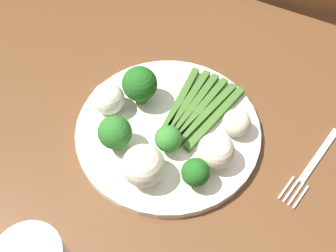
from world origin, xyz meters
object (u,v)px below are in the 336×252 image
(plate, at_px, (168,130))
(asparagus_bundle, at_px, (197,108))
(dining_table, at_px, (189,194))
(broccoli_left, at_px, (169,137))
(fork, at_px, (311,166))
(broccoli_back_right, at_px, (195,173))
(cauliflower_back, at_px, (237,123))
(cauliflower_front_left, at_px, (108,99))
(broccoli_near_center, at_px, (115,133))
(cauliflower_outer_edge, at_px, (216,151))
(cauliflower_edge, at_px, (144,166))
(chair, at_px, (279,58))
(broccoli_right, at_px, (140,84))

(plate, height_order, asparagus_bundle, asparagus_bundle)
(dining_table, bearing_deg, plate, -30.16)
(broccoli_left, xyz_separation_m, fork, (-0.21, -0.08, -0.04))
(broccoli_back_right, bearing_deg, asparagus_bundle, -66.25)
(cauliflower_back, xyz_separation_m, cauliflower_front_left, (0.20, 0.05, 0.00))
(cauliflower_front_left, bearing_deg, fork, -170.05)
(broccoli_back_right, bearing_deg, broccoli_left, -31.18)
(asparagus_bundle, xyz_separation_m, broccoli_back_right, (-0.05, 0.12, 0.02))
(broccoli_near_center, xyz_separation_m, fork, (-0.28, -0.11, -0.05))
(broccoli_left, distance_m, cauliflower_outer_edge, 0.07)
(cauliflower_back, relative_size, fork, 0.27)
(fork, bearing_deg, plate, -66.79)
(broccoli_left, height_order, cauliflower_outer_edge, cauliflower_outer_edge)
(cauliflower_edge, bearing_deg, plate, -84.17)
(asparagus_bundle, bearing_deg, dining_table, -152.10)
(dining_table, distance_m, chair, 0.58)
(chair, height_order, asparagus_bundle, chair)
(plate, relative_size, asparagus_bundle, 1.88)
(broccoli_left, relative_size, broccoli_right, 0.72)
(broccoli_right, distance_m, cauliflower_back, 0.16)
(dining_table, relative_size, cauliflower_front_left, 28.11)
(broccoli_near_center, relative_size, cauliflower_back, 1.40)
(broccoli_left, distance_m, cauliflower_edge, 0.06)
(cauliflower_front_left, bearing_deg, cauliflower_edge, 143.69)
(cauliflower_edge, height_order, cauliflower_outer_edge, cauliflower_edge)
(dining_table, relative_size, asparagus_bundle, 9.33)
(chair, bearing_deg, cauliflower_outer_edge, 84.81)
(broccoli_right, height_order, cauliflower_outer_edge, broccoli_right)
(plate, xyz_separation_m, broccoli_near_center, (0.05, 0.07, 0.04))
(broccoli_near_center, height_order, cauliflower_outer_edge, broccoli_near_center)
(broccoli_near_center, xyz_separation_m, cauliflower_outer_edge, (-0.14, -0.05, -0.01))
(broccoli_right, relative_size, cauliflower_edge, 1.13)
(cauliflower_outer_edge, bearing_deg, cauliflower_edge, 41.97)
(chair, height_order, cauliflower_outer_edge, chair)
(cauliflower_back, bearing_deg, dining_table, 65.46)
(cauliflower_outer_edge, bearing_deg, plate, -12.91)
(chair, distance_m, broccoli_left, 0.63)
(broccoli_near_center, bearing_deg, cauliflower_outer_edge, -162.38)
(broccoli_right, distance_m, cauliflower_edge, 0.14)
(broccoli_left, xyz_separation_m, broccoli_right, (0.08, -0.06, 0.01))
(broccoli_near_center, distance_m, cauliflower_outer_edge, 0.15)
(cauliflower_outer_edge, relative_size, cauliflower_front_left, 1.05)
(chair, distance_m, cauliflower_outer_edge, 0.62)
(plate, height_order, cauliflower_front_left, cauliflower_front_left)
(dining_table, xyz_separation_m, cauliflower_outer_edge, (-0.03, -0.01, 0.15))
(asparagus_bundle, bearing_deg, plate, 160.11)
(dining_table, distance_m, fork, 0.21)
(broccoli_near_center, bearing_deg, dining_table, -164.86)
(dining_table, relative_size, plate, 4.96)
(broccoli_back_right, distance_m, cauliflower_edge, 0.07)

